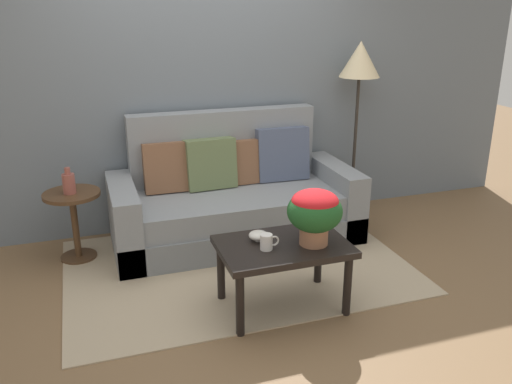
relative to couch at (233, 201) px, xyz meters
The scene contains 11 objects.
ground_plane 0.84m from the couch, 100.26° to the right, with size 14.00×14.00×0.00m, color brown.
wall_back 1.11m from the couch, 106.09° to the left, with size 6.40×0.12×2.67m, color slate.
area_rug 0.67m from the couch, 103.53° to the right, with size 2.59×1.78×0.01m, color tan.
couch is the anchor object (origin of this frame).
coffee_table 1.22m from the couch, 90.58° to the right, with size 0.85×0.56×0.47m.
side_table 1.31m from the couch, behind, with size 0.44×0.44×0.56m.
floor_lamp 1.63m from the couch, ahead, with size 0.37×0.37×1.63m.
potted_plant 1.35m from the couch, 82.31° to the right, with size 0.36×0.36×0.37m.
coffee_mug 1.29m from the couch, 96.39° to the right, with size 0.13×0.08×0.10m.
snack_bowl 1.15m from the couch, 97.65° to the right, with size 0.13×0.13×0.07m.
table_vase 1.35m from the couch, behind, with size 0.10×0.10×0.21m.
Camera 1 is at (-1.05, -3.43, 1.96)m, focal length 37.65 mm.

